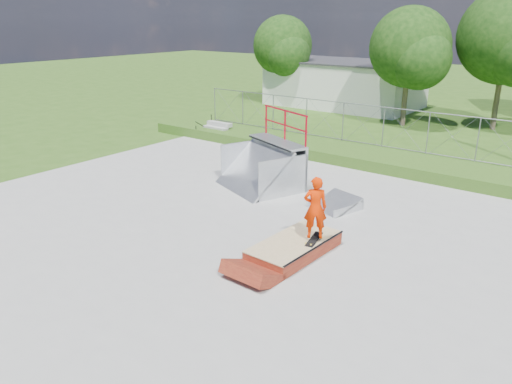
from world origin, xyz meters
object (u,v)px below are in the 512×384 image
Objects in this scene: grind_box at (294,248)px; flat_bank_ramp at (334,203)px; quarter_pipe at (259,151)px; skater at (315,210)px.

grind_box is 3.70m from flat_bank_ramp.
grind_box is 2.00× the size of flat_bank_ramp.
quarter_pipe is 2.01× the size of flat_bank_ramp.
skater is at bearing -54.22° from flat_bank_ramp.
flat_bank_ramp is 0.83× the size of skater.
quarter_pipe is 1.67× the size of skater.
flat_bank_ramp is (-0.78, 3.62, -0.00)m from grind_box.
grind_box is 5.74m from quarter_pipe.
quarter_pipe reaches higher than grind_box.
quarter_pipe is (-4.09, 3.84, 1.20)m from grind_box.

